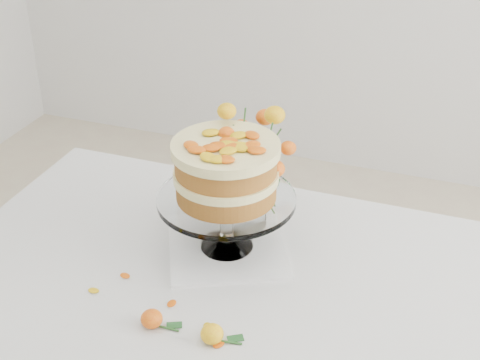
% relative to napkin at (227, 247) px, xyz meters
% --- Properties ---
extents(table, '(1.43, 0.93, 0.76)m').
position_rel_napkin_xyz_m(table, '(0.08, -0.13, -0.09)').
color(table, tan).
rests_on(table, ground).
extents(napkin, '(0.37, 0.37, 0.01)m').
position_rel_napkin_xyz_m(napkin, '(0.00, 0.00, 0.00)').
color(napkin, white).
rests_on(napkin, table).
extents(cake_stand, '(0.32, 0.32, 0.29)m').
position_rel_napkin_xyz_m(cake_stand, '(-0.00, 0.00, 0.20)').
color(cake_stand, white).
rests_on(cake_stand, napkin).
extents(rose_vase, '(0.29, 0.29, 0.34)m').
position_rel_napkin_xyz_m(rose_vase, '(0.03, 0.09, 0.20)').
color(rose_vase, white).
rests_on(rose_vase, table).
extents(loose_rose_near, '(0.08, 0.05, 0.04)m').
position_rel_napkin_xyz_m(loose_rose_near, '(0.08, -0.30, 0.02)').
color(loose_rose_near, yellow).
rests_on(loose_rose_near, table).
extents(loose_rose_far, '(0.08, 0.05, 0.04)m').
position_rel_napkin_xyz_m(loose_rose_far, '(-0.05, -0.30, 0.01)').
color(loose_rose_far, red).
rests_on(loose_rose_far, table).
extents(stray_petal_a, '(0.03, 0.02, 0.00)m').
position_rel_napkin_xyz_m(stray_petal_a, '(-0.04, -0.23, -0.00)').
color(stray_petal_a, yellow).
rests_on(stray_petal_a, table).
extents(stray_petal_b, '(0.03, 0.02, 0.00)m').
position_rel_napkin_xyz_m(stray_petal_b, '(0.06, -0.27, -0.00)').
color(stray_petal_b, yellow).
rests_on(stray_petal_b, table).
extents(stray_petal_c, '(0.03, 0.02, 0.00)m').
position_rel_napkin_xyz_m(stray_petal_c, '(0.10, -0.31, -0.00)').
color(stray_petal_c, yellow).
rests_on(stray_petal_c, table).
extents(stray_petal_d, '(0.03, 0.02, 0.00)m').
position_rel_napkin_xyz_m(stray_petal_d, '(-0.18, -0.18, -0.00)').
color(stray_petal_d, yellow).
rests_on(stray_petal_d, table).
extents(stray_petal_e, '(0.03, 0.02, 0.00)m').
position_rel_napkin_xyz_m(stray_petal_e, '(-0.22, -0.25, -0.00)').
color(stray_petal_e, yellow).
rests_on(stray_petal_e, table).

